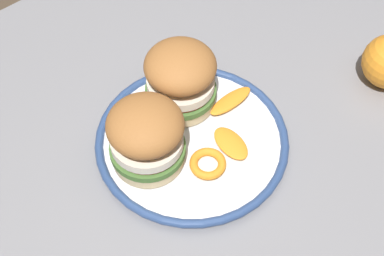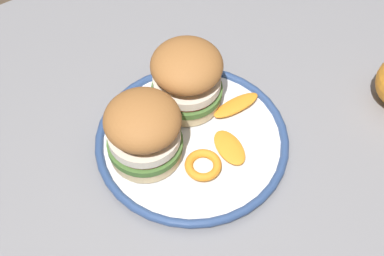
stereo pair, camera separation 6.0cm
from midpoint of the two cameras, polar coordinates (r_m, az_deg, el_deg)
dining_table at (r=0.88m, az=-2.41°, el=-7.20°), size 1.33×0.81×0.75m
dinner_plate at (r=0.80m, az=2.14°, el=-1.40°), size 0.27×0.27×0.02m
sandwich_half_left at (r=0.73m, az=-2.46°, el=-0.47°), size 0.13×0.13×0.10m
sandwich_half_right at (r=0.79m, az=1.65°, el=4.99°), size 0.13×0.13×0.10m
orange_peel_curled at (r=0.76m, az=3.36°, el=-3.82°), size 0.06×0.06×0.01m
orange_peel_strip_long at (r=0.78m, az=5.92°, el=-2.05°), size 0.04×0.06×0.01m
orange_peel_strip_short at (r=0.82m, az=6.64°, el=1.94°), size 0.07×0.03×0.01m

